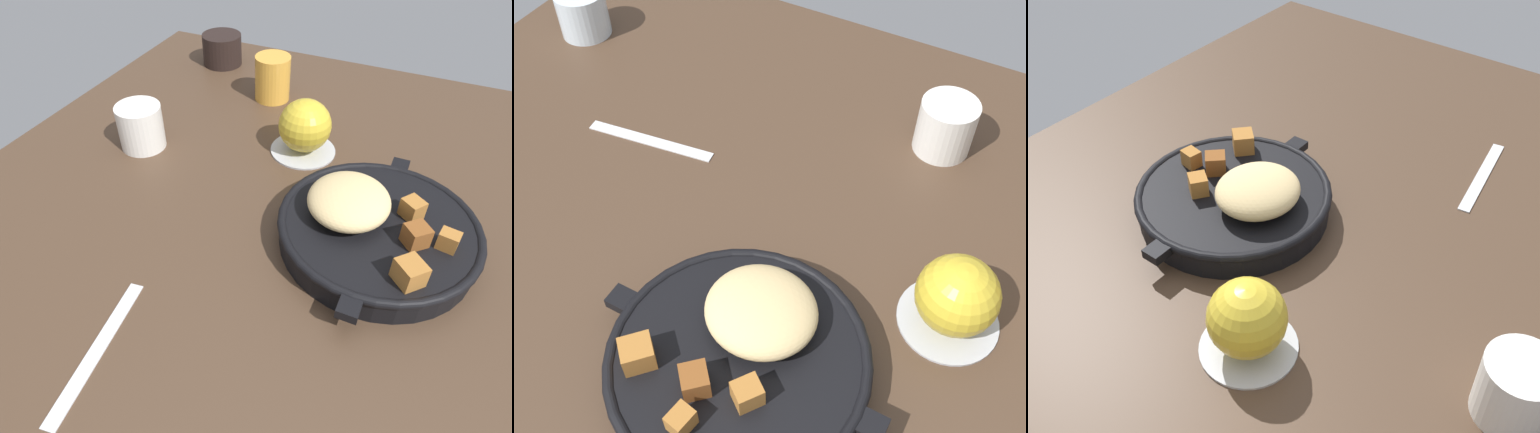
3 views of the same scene
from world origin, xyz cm
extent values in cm
cube|color=#473323|center=(0.00, 0.00, -1.20)|extent=(114.07, 98.03, 2.40)
cylinder|color=black|center=(5.00, -12.06, 1.83)|extent=(24.73, 24.73, 3.65)
torus|color=black|center=(5.00, -12.06, 3.36)|extent=(25.43, 25.43, 1.20)
cube|color=black|center=(18.58, -12.06, 3.10)|extent=(2.64, 2.40, 1.20)
cube|color=black|center=(-8.57, -12.06, 3.10)|extent=(2.64, 2.40, 1.20)
ellipsoid|color=#DBBC7F|center=(5.16, -7.84, 5.73)|extent=(11.03, 10.30, 4.17)
cube|color=#A86B2D|center=(7.95, -15.33, 4.90)|extent=(3.28, 3.34, 2.50)
cube|color=#A86B2D|center=(-2.79, -16.91, 5.03)|extent=(4.07, 4.08, 2.75)
cube|color=#A86B2D|center=(4.16, -20.14, 4.79)|extent=(2.23, 2.57, 2.28)
cube|color=brown|center=(3.26, -16.58, 4.96)|extent=(3.62, 3.63, 2.63)
cylinder|color=#B7BABF|center=(20.95, 3.50, 0.30)|extent=(10.55, 10.55, 0.60)
sphere|color=gold|center=(20.95, 3.50, 4.78)|extent=(8.35, 8.35, 8.35)
cube|color=silver|center=(-22.08, 10.81, 0.18)|extent=(17.66, 3.88, 0.36)
cylinder|color=silver|center=(-45.31, 26.40, 3.38)|extent=(7.61, 7.61, 6.77)
cylinder|color=silver|center=(11.72, 28.09, 3.58)|extent=(7.27, 7.27, 7.17)
camera|label=1|loc=(-38.41, -14.71, 42.70)|focal=31.84mm
camera|label=2|loc=(21.18, -35.33, 57.58)|focal=44.53mm
camera|label=3|loc=(51.24, 31.10, 53.30)|focal=43.78mm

